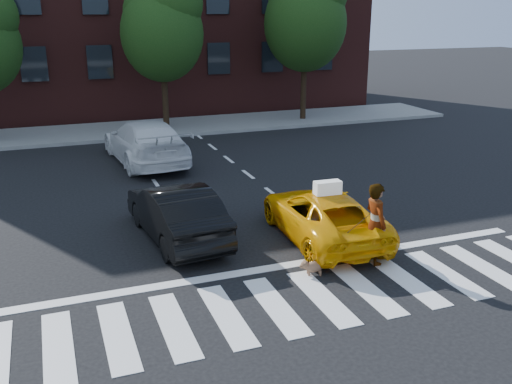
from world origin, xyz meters
TOP-DOWN VIEW (x-y plane):
  - ground at (0.00, 0.00)m, footprint 120.00×120.00m
  - crosswalk at (0.00, 0.00)m, footprint 13.00×2.40m
  - stop_line at (0.00, 1.60)m, footprint 12.00×0.30m
  - sidewalk_far at (0.00, 17.50)m, footprint 30.00×4.00m
  - tree_mid at (0.53, 17.00)m, footprint 3.69×3.69m
  - tree_right at (7.53, 17.00)m, footprint 4.00×4.00m
  - taxi at (1.40, 2.78)m, footprint 2.25×4.48m
  - black_sedan at (-2.00, 4.03)m, footprint 1.86×4.32m
  - white_suv at (-1.40, 11.65)m, footprint 2.69×5.66m
  - woman at (1.83, 1.08)m, footprint 0.45×0.69m
  - dog at (0.25, 0.98)m, footprint 0.60×0.31m
  - taxi_sign at (1.40, 2.58)m, footprint 0.66×0.31m

SIDE VIEW (x-z plane):
  - ground at x=0.00m, z-range 0.00..0.00m
  - crosswalk at x=0.00m, z-range 0.00..0.01m
  - stop_line at x=0.00m, z-range 0.00..0.01m
  - sidewalk_far at x=0.00m, z-range 0.00..0.15m
  - dog at x=0.25m, z-range 0.03..0.37m
  - taxi at x=1.40m, z-range 0.00..1.22m
  - black_sedan at x=-2.00m, z-range 0.00..1.38m
  - white_suv at x=-1.40m, z-range 0.00..1.59m
  - woman at x=1.83m, z-range 0.00..1.87m
  - taxi_sign at x=1.40m, z-range 1.22..1.54m
  - tree_mid at x=0.53m, z-range 1.30..8.40m
  - tree_right at x=7.53m, z-range 1.41..9.11m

